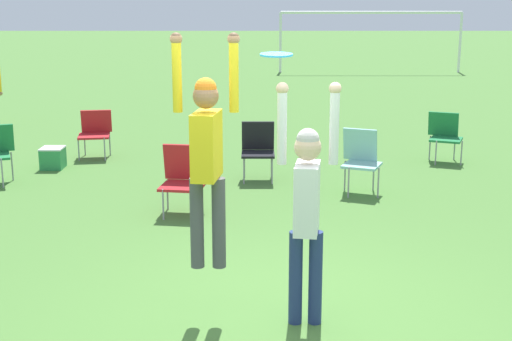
% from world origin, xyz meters
% --- Properties ---
extents(ground_plane, '(120.00, 120.00, 0.00)m').
position_xyz_m(ground_plane, '(0.00, 0.00, 0.00)').
color(ground_plane, '#477533').
extents(person_jumping, '(0.58, 0.45, 2.04)m').
position_xyz_m(person_jumping, '(-0.61, -0.02, 1.56)').
color(person_jumping, '#4C4C51').
rests_on(person_jumping, ground_plane).
extents(person_defending, '(0.54, 0.41, 2.13)m').
position_xyz_m(person_defending, '(0.25, -0.14, 1.13)').
color(person_defending, navy).
rests_on(person_defending, ground_plane).
extents(frisbee, '(0.28, 0.28, 0.03)m').
position_xyz_m(frisbee, '(-0.02, 0.05, 2.34)').
color(frisbee, '#2D9EDB').
extents(camping_chair_0, '(0.62, 0.67, 0.91)m').
position_xyz_m(camping_chair_0, '(-1.15, 3.24, 0.50)').
color(camping_chair_0, gray).
rests_on(camping_chair_0, ground_plane).
extents(camping_chair_1, '(0.62, 0.66, 0.84)m').
position_xyz_m(camping_chair_1, '(-3.09, 6.69, 0.49)').
color(camping_chair_1, gray).
rests_on(camping_chair_1, ground_plane).
extents(camping_chair_2, '(0.51, 0.55, 0.91)m').
position_xyz_m(camping_chair_2, '(-0.15, 5.05, 0.53)').
color(camping_chair_2, gray).
rests_on(camping_chair_2, ground_plane).
extents(camping_chair_4, '(0.67, 0.73, 0.86)m').
position_xyz_m(camping_chair_4, '(3.13, 6.34, 0.50)').
color(camping_chair_4, gray).
rests_on(camping_chair_4, ground_plane).
extents(camping_chair_5, '(0.66, 0.71, 0.94)m').
position_xyz_m(camping_chair_5, '(1.36, 4.25, 0.54)').
color(camping_chair_5, gray).
rests_on(camping_chair_5, ground_plane).
extents(cooler_box, '(0.37, 0.40, 0.36)m').
position_xyz_m(cooler_box, '(-3.62, 5.79, 0.18)').
color(cooler_box, '#2D8C4C').
rests_on(cooler_box, ground_plane).
extents(soccer_goal, '(7.10, 0.10, 2.35)m').
position_xyz_m(soccer_goal, '(4.27, 22.14, 1.84)').
color(soccer_goal, white).
rests_on(soccer_goal, ground_plane).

